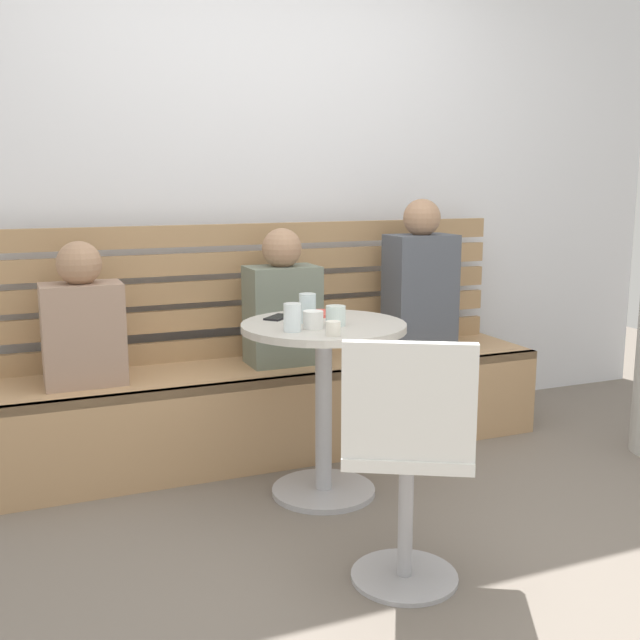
% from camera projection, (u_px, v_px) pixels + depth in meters
% --- Properties ---
extents(ground, '(8.00, 8.00, 0.00)m').
position_uv_depth(ground, '(391.00, 563.00, 2.64)').
color(ground, '#70665B').
extents(back_wall, '(5.20, 0.10, 2.90)m').
position_uv_depth(back_wall, '(245.00, 153.00, 3.86)').
color(back_wall, silver).
rests_on(back_wall, ground).
extents(booth_bench, '(2.70, 0.52, 0.44)m').
position_uv_depth(booth_bench, '(276.00, 408.00, 3.69)').
color(booth_bench, tan).
rests_on(booth_bench, ground).
extents(booth_backrest, '(2.65, 0.04, 0.66)m').
position_uv_depth(booth_backrest, '(259.00, 289.00, 3.80)').
color(booth_backrest, '#A68157').
rests_on(booth_backrest, booth_bench).
extents(cafe_table, '(0.68, 0.68, 0.74)m').
position_uv_depth(cafe_table, '(324.00, 376.00, 3.13)').
color(cafe_table, '#ADADB2').
rests_on(cafe_table, ground).
extents(white_chair, '(0.54, 0.54, 0.85)m').
position_uv_depth(white_chair, '(407.00, 454.00, 2.39)').
color(white_chair, '#ADADB2').
rests_on(white_chair, ground).
extents(person_adult, '(0.34, 0.22, 0.78)m').
position_uv_depth(person_adult, '(420.00, 283.00, 3.88)').
color(person_adult, '#4C515B').
rests_on(person_adult, booth_bench).
extents(person_child_left, '(0.34, 0.22, 0.62)m').
position_uv_depth(person_child_left, '(83.00, 322.00, 3.25)').
color(person_child_left, '#9E7F6B').
rests_on(person_child_left, booth_bench).
extents(person_child_middle, '(0.34, 0.22, 0.65)m').
position_uv_depth(person_child_middle, '(282.00, 304.00, 3.62)').
color(person_child_middle, slate).
rests_on(person_child_middle, booth_bench).
extents(cup_espresso_small, '(0.06, 0.06, 0.05)m').
position_uv_depth(cup_espresso_small, '(333.00, 328.00, 2.84)').
color(cup_espresso_small, silver).
rests_on(cup_espresso_small, cafe_table).
extents(cup_water_clear, '(0.07, 0.07, 0.11)m').
position_uv_depth(cup_water_clear, '(292.00, 317.00, 2.91)').
color(cup_water_clear, white).
rests_on(cup_water_clear, cafe_table).
extents(cup_ceramic_white, '(0.08, 0.08, 0.07)m').
position_uv_depth(cup_ceramic_white, '(313.00, 320.00, 2.98)').
color(cup_ceramic_white, white).
rests_on(cup_ceramic_white, cafe_table).
extents(cup_glass_tall, '(0.07, 0.07, 0.12)m').
position_uv_depth(cup_glass_tall, '(307.00, 308.00, 3.09)').
color(cup_glass_tall, silver).
rests_on(cup_glass_tall, cafe_table).
extents(cup_glass_short, '(0.08, 0.08, 0.08)m').
position_uv_depth(cup_glass_short, '(336.00, 316.00, 3.04)').
color(cup_glass_short, silver).
rests_on(cup_glass_short, cafe_table).
extents(plate_small, '(0.17, 0.17, 0.01)m').
position_uv_depth(plate_small, '(319.00, 313.00, 3.28)').
color(plate_small, '#DB4C42').
rests_on(plate_small, cafe_table).
extents(phone_on_table, '(0.15, 0.15, 0.01)m').
position_uv_depth(phone_on_table, '(278.00, 317.00, 3.20)').
color(phone_on_table, black).
rests_on(phone_on_table, cafe_table).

